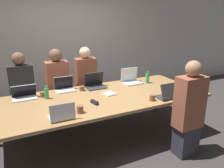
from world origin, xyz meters
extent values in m
plane|color=#383333|center=(0.00, 0.00, 0.00)|extent=(24.00, 24.00, 0.00)
cube|color=#BCB7B2|center=(0.00, 2.01, 1.40)|extent=(12.00, 0.06, 2.80)
cube|color=#9E7547|center=(0.00, 0.00, 0.72)|extent=(3.45, 1.37, 0.04)
cylinder|color=#4C4C51|center=(1.55, -0.51, 0.35)|extent=(0.08, 0.08, 0.70)
cylinder|color=#4C4C51|center=(1.55, 0.51, 0.35)|extent=(0.08, 0.08, 0.70)
cube|color=#333338|center=(0.13, 0.45, 0.75)|extent=(0.35, 0.26, 0.02)
cube|color=#333338|center=(0.13, 0.55, 0.89)|extent=(0.35, 0.09, 0.25)
cube|color=black|center=(0.13, 0.54, 0.88)|extent=(0.35, 0.08, 0.25)
cube|color=#2D2D38|center=(0.13, 0.97, 0.23)|extent=(0.32, 0.24, 0.45)
cube|color=brown|center=(0.13, 0.97, 0.82)|extent=(0.40, 0.24, 0.74)
sphere|color=beige|center=(0.13, 0.97, 1.30)|extent=(0.22, 0.22, 0.22)
cylinder|color=brown|center=(-0.14, 0.42, 0.78)|extent=(0.09, 0.09, 0.08)
cube|color=#B7B7BC|center=(0.85, 0.39, 0.75)|extent=(0.34, 0.26, 0.02)
cube|color=#B7B7BC|center=(0.85, 0.52, 0.89)|extent=(0.35, 0.04, 0.26)
cube|color=silver|center=(0.85, 0.51, 0.89)|extent=(0.34, 0.04, 0.26)
cylinder|color=green|center=(1.14, 0.30, 0.83)|extent=(0.07, 0.07, 0.19)
cylinder|color=green|center=(1.14, 0.30, 0.95)|extent=(0.03, 0.03, 0.04)
cube|color=silver|center=(-0.40, 0.52, 0.75)|extent=(0.32, 0.22, 0.02)
cube|color=silver|center=(-0.40, 0.62, 0.87)|extent=(0.32, 0.05, 0.22)
cube|color=black|center=(-0.40, 0.61, 0.87)|extent=(0.32, 0.05, 0.21)
cube|color=#2D2D38|center=(-0.44, 0.90, 0.23)|extent=(0.32, 0.24, 0.45)
cube|color=brown|center=(-0.44, 0.90, 0.82)|extent=(0.40, 0.24, 0.74)
sphere|color=brown|center=(-0.44, 0.90, 1.30)|extent=(0.23, 0.23, 0.23)
cube|color=#333338|center=(0.96, -0.49, 0.75)|extent=(0.35, 0.24, 0.02)
cube|color=#333338|center=(0.96, -0.58, 0.87)|extent=(0.35, 0.10, 0.23)
cube|color=black|center=(0.96, -0.57, 0.87)|extent=(0.35, 0.10, 0.22)
cube|color=#2D2D38|center=(0.97, -0.95, 0.23)|extent=(0.32, 0.24, 0.45)
cube|color=brown|center=(0.97, -0.95, 0.82)|extent=(0.40, 0.24, 0.74)
sphere|color=#9E7051|center=(0.97, -0.95, 1.30)|extent=(0.22, 0.22, 0.22)
cylinder|color=brown|center=(0.66, -0.50, 0.79)|extent=(0.08, 0.08, 0.09)
cube|color=silver|center=(-0.72, -0.48, 0.75)|extent=(0.30, 0.20, 0.02)
cube|color=silver|center=(-0.72, -0.58, 0.86)|extent=(0.31, 0.03, 0.21)
cube|color=black|center=(-0.72, -0.57, 0.86)|extent=(0.30, 0.03, 0.20)
cylinder|color=brown|center=(-0.45, -0.43, 0.79)|extent=(0.09, 0.09, 0.10)
cube|color=silver|center=(-1.06, 0.42, 0.75)|extent=(0.36, 0.20, 0.02)
cube|color=silver|center=(-1.06, 0.49, 0.86)|extent=(0.37, 0.09, 0.20)
cube|color=black|center=(-1.06, 0.48, 0.85)|extent=(0.36, 0.09, 0.19)
cube|color=#2D2D38|center=(-1.06, 0.87, 0.23)|extent=(0.32, 0.24, 0.45)
cube|color=#232328|center=(-1.06, 0.87, 0.82)|extent=(0.40, 0.24, 0.74)
sphere|color=brown|center=(-1.06, 0.87, 1.30)|extent=(0.21, 0.21, 0.21)
cylinder|color=brown|center=(-0.79, 0.40, 0.78)|extent=(0.09, 0.09, 0.08)
cylinder|color=green|center=(-0.75, 0.29, 0.82)|extent=(0.07, 0.07, 0.17)
cylinder|color=green|center=(-0.75, 0.29, 0.93)|extent=(0.03, 0.03, 0.04)
cube|color=black|center=(-0.17, -0.23, 0.77)|extent=(0.08, 0.16, 0.05)
cube|color=silver|center=(0.21, 0.04, 0.75)|extent=(0.20, 0.20, 0.02)
camera|label=1|loc=(-1.25, -2.99, 1.96)|focal=35.00mm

